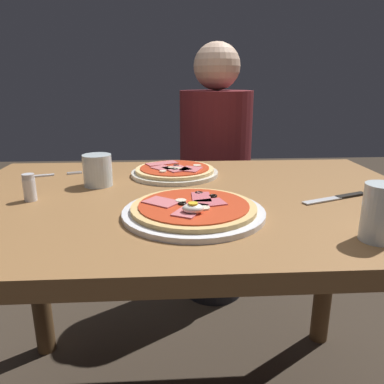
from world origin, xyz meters
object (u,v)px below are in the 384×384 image
(water_glass_near, at_px, (98,172))
(diner_person, at_px, (215,184))
(dining_table, at_px, (190,236))
(knife, at_px, (339,197))
(water_glass_far, at_px, (380,217))
(fork, at_px, (51,175))
(salt_shaker, at_px, (29,188))
(pizza_foreground, at_px, (194,210))
(pizza_across_left, at_px, (175,171))

(water_glass_near, bearing_deg, diner_person, 57.58)
(dining_table, distance_m, knife, 0.39)
(knife, bearing_deg, water_glass_far, -99.77)
(water_glass_near, relative_size, fork, 0.56)
(diner_person, bearing_deg, dining_table, 78.12)
(knife, height_order, salt_shaker, salt_shaker)
(pizza_foreground, height_order, knife, pizza_foreground)
(salt_shaker, bearing_deg, pizza_across_left, 33.18)
(dining_table, distance_m, fork, 0.49)
(dining_table, height_order, salt_shaker, salt_shaker)
(pizza_foreground, relative_size, salt_shaker, 4.64)
(water_glass_far, bearing_deg, knife, 80.23)
(pizza_foreground, xyz_separation_m, pizza_across_left, (-0.04, 0.36, 0.00))
(fork, distance_m, salt_shaker, 0.25)
(pizza_foreground, bearing_deg, pizza_across_left, 95.81)
(water_glass_far, bearing_deg, fork, 144.62)
(pizza_across_left, xyz_separation_m, knife, (0.41, -0.26, -0.01))
(pizza_foreground, xyz_separation_m, water_glass_far, (0.33, -0.15, 0.03))
(water_glass_far, relative_size, diner_person, 0.09)
(fork, height_order, knife, knife)
(dining_table, height_order, water_glass_near, water_glass_near)
(pizza_foreground, distance_m, salt_shaker, 0.41)
(dining_table, xyz_separation_m, fork, (-0.42, 0.23, 0.12))
(water_glass_far, relative_size, salt_shaker, 1.59)
(pizza_across_left, bearing_deg, pizza_foreground, -84.19)
(water_glass_near, height_order, knife, water_glass_near)
(diner_person, bearing_deg, water_glass_near, 57.58)
(water_glass_far, bearing_deg, dining_table, 137.19)
(fork, bearing_deg, dining_table, -28.39)
(water_glass_far, xyz_separation_m, knife, (0.04, 0.25, -0.04))
(dining_table, xyz_separation_m, salt_shaker, (-0.39, -0.02, 0.15))
(water_glass_near, xyz_separation_m, diner_person, (0.41, 0.64, -0.22))
(pizza_across_left, relative_size, knife, 1.42)
(pizza_foreground, xyz_separation_m, water_glass_near, (-0.25, 0.26, 0.03))
(water_glass_far, xyz_separation_m, diner_person, (-0.17, 1.05, -0.22))
(pizza_foreground, bearing_deg, knife, 14.87)
(pizza_across_left, relative_size, water_glass_near, 3.06)
(dining_table, height_order, pizza_across_left, pizza_across_left)
(water_glass_near, xyz_separation_m, water_glass_far, (0.58, -0.41, 0.01))
(water_glass_far, distance_m, salt_shaker, 0.77)
(pizza_across_left, xyz_separation_m, fork, (-0.38, 0.02, -0.01))
(pizza_across_left, bearing_deg, water_glass_far, -54.65)
(fork, xyz_separation_m, knife, (0.79, -0.28, 0.00))
(salt_shaker, bearing_deg, water_glass_far, -21.22)
(water_glass_far, distance_m, knife, 0.26)
(water_glass_near, height_order, fork, water_glass_near)
(pizza_foreground, xyz_separation_m, diner_person, (0.16, 0.90, -0.19))
(water_glass_near, xyz_separation_m, fork, (-0.17, 0.12, -0.04))
(pizza_across_left, bearing_deg, water_glass_near, -154.06)
(water_glass_near, height_order, water_glass_far, water_glass_far)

